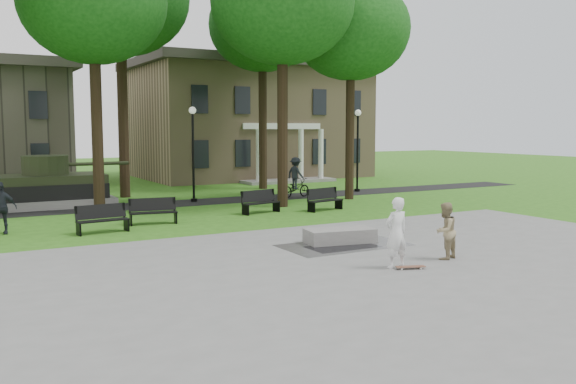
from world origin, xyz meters
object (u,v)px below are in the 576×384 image
(skateboarder, at_px, (396,233))
(park_bench_0, at_px, (102,218))
(friend_watching, at_px, (445,231))
(cyclist, at_px, (296,181))
(concrete_block, at_px, (340,236))

(skateboarder, height_order, park_bench_0, skateboarder)
(friend_watching, distance_m, cyclist, 15.80)
(concrete_block, bearing_deg, cyclist, 66.56)
(cyclist, bearing_deg, friend_watching, 150.51)
(skateboarder, bearing_deg, concrete_block, -101.59)
(skateboarder, bearing_deg, cyclist, -111.35)
(concrete_block, bearing_deg, friend_watching, -71.04)
(concrete_block, distance_m, friend_watching, 3.72)
(park_bench_0, bearing_deg, friend_watching, -57.05)
(concrete_block, xyz_separation_m, park_bench_0, (-6.25, 5.69, 0.28))
(cyclist, distance_m, park_bench_0, 12.92)
(friend_watching, bearing_deg, cyclist, -122.56)
(friend_watching, distance_m, park_bench_0, 11.82)
(cyclist, relative_size, park_bench_0, 1.17)
(concrete_block, bearing_deg, skateboarder, -100.86)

